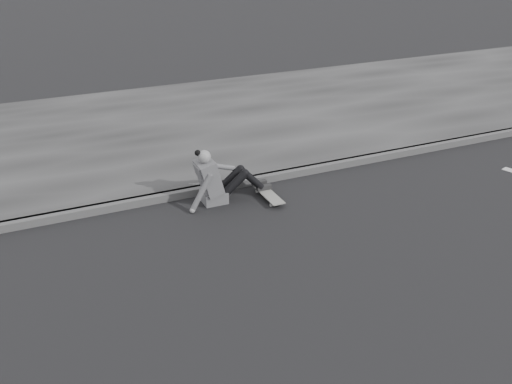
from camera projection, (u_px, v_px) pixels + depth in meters
ground at (386, 249)px, 7.47m from camera, size 80.00×80.00×0.00m
curb at (294, 172)px, 9.56m from camera, size 24.00×0.16×0.12m
sidewalk at (228, 120)px, 12.04m from camera, size 24.00×6.00×0.12m
skateboard at (268, 195)px, 8.78m from camera, size 0.20×0.78×0.09m
seated_woman at (218, 180)px, 8.58m from camera, size 1.38×0.46×0.88m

